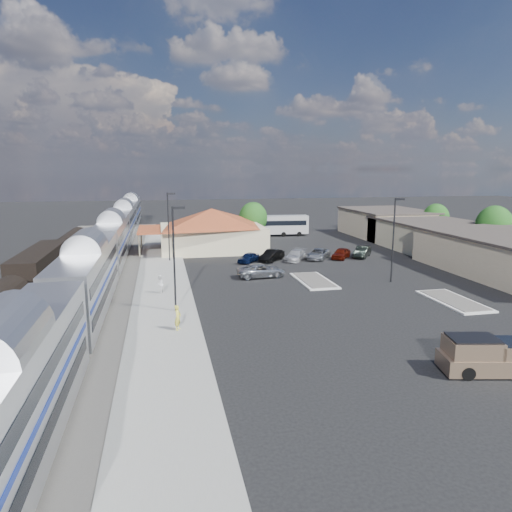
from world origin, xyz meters
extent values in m
plane|color=black|center=(0.00, 0.00, 0.00)|extent=(280.00, 280.00, 0.00)
cube|color=#4C4944|center=(-21.00, 8.00, 0.06)|extent=(16.00, 100.00, 0.12)
cube|color=gray|center=(-12.00, 6.00, 0.09)|extent=(5.50, 92.00, 0.18)
cube|color=silver|center=(-18.00, -26.19, 3.05)|extent=(3.00, 20.00, 5.00)
cube|color=black|center=(-18.00, -26.19, 0.30)|extent=(2.20, 16.00, 0.60)
cube|color=silver|center=(-18.00, -5.19, 3.05)|extent=(3.00, 20.00, 5.00)
cube|color=black|center=(-18.00, -5.19, 0.30)|extent=(2.20, 16.00, 0.60)
cube|color=silver|center=(-18.00, 15.81, 3.05)|extent=(3.00, 20.00, 5.00)
cube|color=black|center=(-18.00, 15.81, 0.30)|extent=(2.20, 16.00, 0.60)
cube|color=silver|center=(-18.00, 36.81, 3.05)|extent=(3.00, 20.00, 5.00)
cube|color=black|center=(-18.00, 36.81, 0.30)|extent=(2.20, 16.00, 0.60)
cube|color=silver|center=(-18.00, 57.81, 3.05)|extent=(3.00, 20.00, 5.00)
cube|color=black|center=(-18.00, 57.81, 0.30)|extent=(2.20, 16.00, 0.60)
cube|color=black|center=(-24.00, 4.76, 2.20)|extent=(2.80, 14.00, 3.60)
cube|color=black|center=(-24.00, 4.76, 0.30)|extent=(2.20, 12.00, 0.60)
cylinder|color=black|center=(-24.00, 20.76, 2.10)|extent=(2.80, 14.00, 2.80)
cube|color=black|center=(-24.00, 20.76, 0.30)|extent=(2.20, 12.00, 0.60)
cube|color=beige|center=(-4.50, 24.00, 1.80)|extent=(15.00, 12.00, 3.60)
pyramid|color=brown|center=(-4.50, 24.00, 4.90)|extent=(15.30, 12.24, 2.60)
cube|color=brown|center=(-13.60, 24.00, 3.30)|extent=(3.20, 9.60, 0.25)
cube|color=#C6B28C|center=(28.00, 18.00, 2.00)|extent=(12.00, 18.00, 4.00)
cube|color=#3F3833|center=(28.00, 18.00, 4.15)|extent=(12.40, 18.40, 0.30)
cube|color=#C6B28C|center=(28.00, 32.00, 2.25)|extent=(12.00, 16.00, 4.50)
cube|color=#3F3833|center=(28.00, 32.00, 4.65)|extent=(12.40, 16.40, 0.30)
cube|color=silver|center=(4.00, 2.00, 0.07)|extent=(3.30, 7.50, 0.15)
cube|color=#4C4944|center=(4.00, 2.00, 0.16)|extent=(2.70, 6.90, 0.10)
cube|color=silver|center=(14.00, -8.00, 0.07)|extent=(3.30, 7.50, 0.15)
cube|color=#4C4944|center=(14.00, -8.00, 0.16)|extent=(2.70, 6.90, 0.10)
cylinder|color=black|center=(-11.00, -6.00, 4.50)|extent=(0.16, 0.16, 9.00)
cube|color=black|center=(-10.50, -6.00, 8.85)|extent=(1.00, 0.25, 0.22)
cylinder|color=black|center=(-11.00, 16.00, 4.50)|extent=(0.16, 0.16, 9.00)
cube|color=black|center=(-10.50, 16.00, 8.85)|extent=(1.00, 0.25, 0.22)
cylinder|color=black|center=(12.00, 0.00, 4.50)|extent=(0.16, 0.16, 9.00)
cube|color=black|center=(12.50, 0.00, 8.85)|extent=(1.00, 0.25, 0.22)
cylinder|color=#382314|center=(34.00, 12.00, 1.43)|extent=(0.30, 0.30, 2.86)
ellipsoid|color=#154A19|center=(34.00, 12.00, 4.23)|extent=(4.94, 4.94, 5.46)
cylinder|color=#382314|center=(34.00, 26.00, 1.28)|extent=(0.30, 0.30, 2.55)
ellipsoid|color=#154A19|center=(34.00, 26.00, 3.77)|extent=(4.41, 4.41, 4.87)
cylinder|color=#382314|center=(3.00, 30.00, 1.36)|extent=(0.30, 0.30, 2.73)
ellipsoid|color=#154A19|center=(3.00, 30.00, 4.03)|extent=(4.71, 4.71, 5.21)
cube|color=#9F7F62|center=(7.09, -21.60, 0.61)|extent=(6.45, 3.45, 1.00)
cube|color=#9F7F62|center=(7.09, -21.60, 1.39)|extent=(2.71, 2.55, 1.06)
cube|color=#9F7F62|center=(7.09, -21.60, 1.50)|extent=(3.31, 2.68, 1.22)
cylinder|color=black|center=(4.96, -22.18, 0.40)|extent=(0.85, 0.47, 0.80)
cylinder|color=black|center=(5.38, -20.22, 0.40)|extent=(0.85, 0.47, 0.80)
imported|color=#A0A3A8|center=(-1.12, 5.07, 0.75)|extent=(5.59, 2.88, 1.51)
cube|color=silver|center=(8.51, 36.00, 2.05)|extent=(11.62, 3.37, 3.25)
cube|color=black|center=(8.51, 36.00, 2.44)|extent=(10.71, 3.34, 0.86)
cylinder|color=black|center=(12.42, 34.57, 0.43)|extent=(0.88, 0.35, 0.86)
cylinder|color=black|center=(12.60, 36.80, 0.43)|extent=(0.88, 0.35, 0.86)
cylinder|color=black|center=(5.00, 35.15, 0.43)|extent=(0.88, 0.35, 0.86)
cylinder|color=black|center=(5.17, 37.38, 0.43)|extent=(0.88, 0.35, 0.86)
imported|color=#D8CE43|center=(-11.00, -10.75, 1.12)|extent=(0.68, 0.81, 1.89)
imported|color=white|center=(-12.28, -0.08, 1.06)|extent=(0.93, 1.04, 1.76)
imported|color=#0D1A41|center=(-0.99, 13.43, 0.64)|extent=(3.60, 3.86, 1.29)
imported|color=black|center=(2.21, 13.73, 0.76)|extent=(4.22, 4.53, 1.52)
imported|color=silver|center=(5.41, 13.43, 0.69)|extent=(4.29, 5.05, 1.39)
imported|color=gray|center=(8.61, 13.73, 0.71)|extent=(4.83, 5.50, 1.41)
imported|color=maroon|center=(11.81, 13.43, 0.72)|extent=(4.01, 4.36, 1.44)
imported|color=black|center=(15.01, 13.73, 0.75)|extent=(4.04, 4.60, 1.51)
camera|label=1|loc=(-11.97, -43.56, 11.93)|focal=32.00mm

